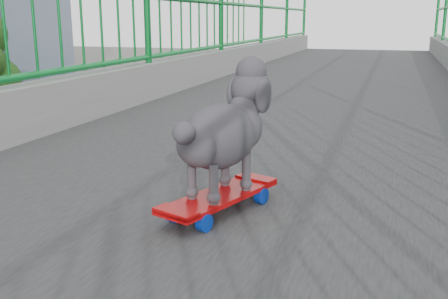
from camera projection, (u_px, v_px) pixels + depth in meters
name	position (u px, v px, depth m)	size (l,w,h in m)	color
skateboard	(220.00, 198.00, 1.86)	(0.32, 0.54, 0.07)	#C80708
poodle	(224.00, 129.00, 1.82)	(0.31, 0.49, 0.43)	#2E2B30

